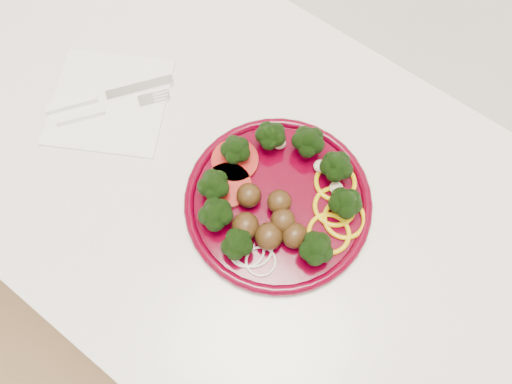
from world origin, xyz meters
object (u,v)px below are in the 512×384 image
Objects in this scene: fork at (94,113)px; napkin at (110,102)px; plate at (277,199)px; knife at (93,98)px.

napkin is at bearing 33.31° from fork.
knife is at bearing -173.97° from plate.
knife reaches higher than napkin.
plate is 1.52× the size of napkin.
napkin is 0.03m from fork.
napkin is 0.02m from knife.
fork is (0.02, -0.02, -0.00)m from knife.
plate is 0.30m from fork.
napkin is at bearing -22.66° from knife.
plate is 1.76× the size of fork.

